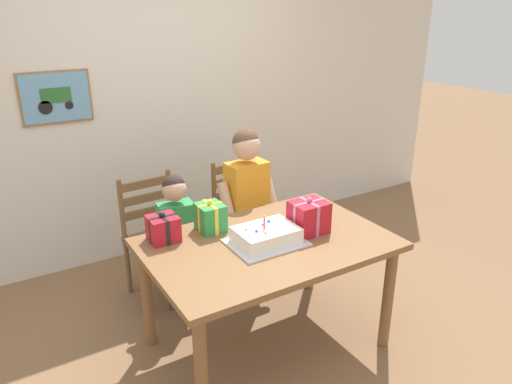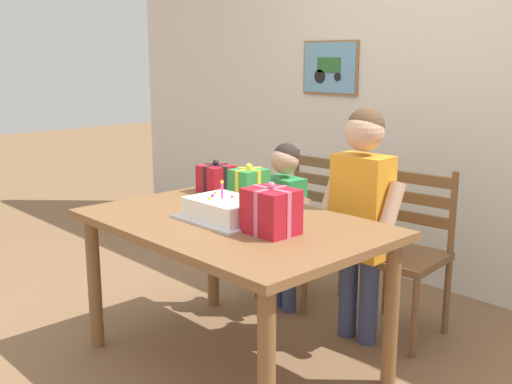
% 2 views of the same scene
% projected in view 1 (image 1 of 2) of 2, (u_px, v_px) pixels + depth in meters
% --- Properties ---
extents(ground_plane, '(20.00, 20.00, 0.00)m').
position_uv_depth(ground_plane, '(267.00, 343.00, 3.19)').
color(ground_plane, '#846042').
extents(back_wall, '(6.40, 0.11, 2.60)m').
position_uv_depth(back_wall, '(159.00, 103.00, 4.08)').
color(back_wall, silver).
rests_on(back_wall, ground).
extents(dining_table, '(1.46, 0.96, 0.75)m').
position_uv_depth(dining_table, '(268.00, 255.00, 2.95)').
color(dining_table, brown).
rests_on(dining_table, ground).
extents(birthday_cake, '(0.44, 0.34, 0.19)m').
position_uv_depth(birthday_cake, '(266.00, 236.00, 2.87)').
color(birthday_cake, silver).
rests_on(birthday_cake, dining_table).
extents(gift_box_red_large, '(0.16, 0.18, 0.21)m').
position_uv_depth(gift_box_red_large, '(210.00, 217.00, 3.03)').
color(gift_box_red_large, '#2D8E42').
rests_on(gift_box_red_large, dining_table).
extents(gift_box_beside_cake, '(0.18, 0.17, 0.19)m').
position_uv_depth(gift_box_beside_cake, '(163.00, 229.00, 2.90)').
color(gift_box_beside_cake, red).
rests_on(gift_box_beside_cake, dining_table).
extents(gift_box_corner_small, '(0.22, 0.19, 0.24)m').
position_uv_depth(gift_box_corner_small, '(309.00, 217.00, 3.00)').
color(gift_box_corner_small, red).
rests_on(gift_box_corner_small, dining_table).
extents(chair_left, '(0.45, 0.45, 0.92)m').
position_uv_depth(chair_left, '(157.00, 238.00, 3.58)').
color(chair_left, brown).
rests_on(chair_left, ground).
extents(chair_right, '(0.46, 0.46, 0.92)m').
position_uv_depth(chair_right, '(244.00, 217.00, 3.94)').
color(chair_right, brown).
rests_on(chair_right, ground).
extents(child_older, '(0.46, 0.27, 1.26)m').
position_uv_depth(child_older, '(247.00, 195.00, 3.57)').
color(child_older, '#38426B').
rests_on(child_older, ground).
extents(child_younger, '(0.38, 0.22, 1.02)m').
position_uv_depth(child_younger, '(177.00, 230.00, 3.35)').
color(child_younger, '#38426B').
rests_on(child_younger, ground).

